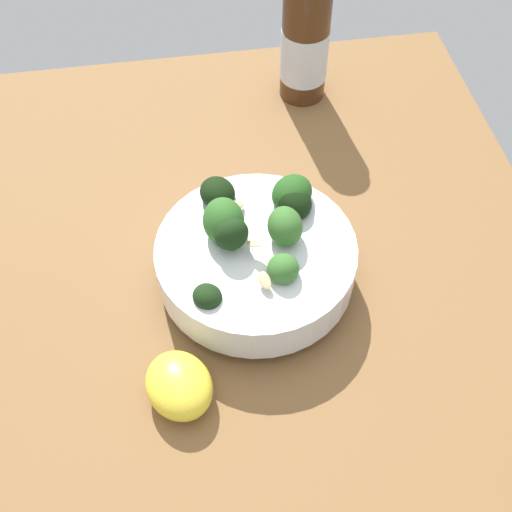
# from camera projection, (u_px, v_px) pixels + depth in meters

# --- Properties ---
(ground_plane) EXTENTS (0.68, 0.68, 0.05)m
(ground_plane) POSITION_uv_depth(u_px,v_px,m) (218.00, 279.00, 0.67)
(ground_plane) COLOR brown
(bowl_of_broccoli) EXTENTS (0.19, 0.19, 0.10)m
(bowl_of_broccoli) POSITION_uv_depth(u_px,v_px,m) (256.00, 254.00, 0.61)
(bowl_of_broccoli) COLOR white
(bowl_of_broccoli) RESTS_ON ground_plane
(lemon_wedge) EXTENTS (0.07, 0.08, 0.04)m
(lemon_wedge) POSITION_uv_depth(u_px,v_px,m) (179.00, 385.00, 0.55)
(lemon_wedge) COLOR yellow
(lemon_wedge) RESTS_ON ground_plane
(bottle_tall) EXTENTS (0.06, 0.06, 0.17)m
(bottle_tall) POSITION_uv_depth(u_px,v_px,m) (305.00, 39.00, 0.75)
(bottle_tall) COLOR #472814
(bottle_tall) RESTS_ON ground_plane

